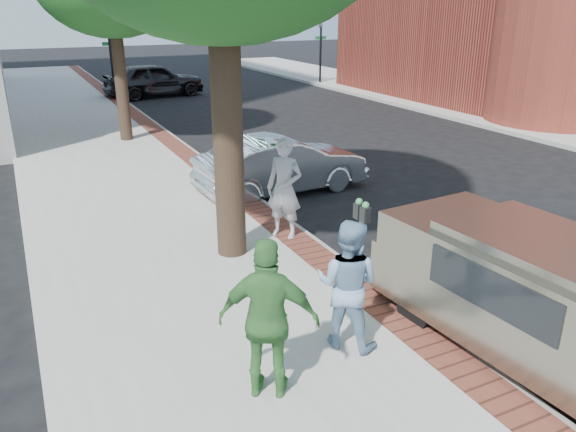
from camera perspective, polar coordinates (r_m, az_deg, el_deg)
ground at (r=9.04m, az=2.32°, el=-8.28°), size 120.00×120.00×0.00m
sidewalk at (r=15.70m, az=-16.76°, el=3.92°), size 5.00×60.00×0.15m
brick_strip at (r=16.15m, az=-9.11°, el=5.31°), size 0.60×60.00×0.01m
curb at (r=16.28m, az=-7.91°, el=5.19°), size 0.10×60.00×0.15m
sidewalk_far at (r=24.01m, az=24.46°, el=8.57°), size 5.00×60.00×0.15m
signal_near at (r=29.38m, az=-17.59°, el=15.66°), size 0.70×0.15×3.80m
signal_far at (r=33.28m, az=3.34°, el=17.03°), size 0.70×0.15×3.80m
parking_meter at (r=8.64m, az=7.45°, el=-1.01°), size 0.12×0.32×1.47m
person_gray at (r=10.61m, az=-0.36°, el=2.81°), size 0.80×0.84×1.93m
person_officer at (r=7.26m, az=6.05°, el=-6.91°), size 1.06×1.08×1.75m
person_green at (r=6.30m, az=-1.96°, el=-10.52°), size 1.21×0.99×1.93m
sedan_silver at (r=13.78m, az=-0.62°, el=5.23°), size 4.32×1.72×1.40m
bg_car at (r=29.64m, az=-13.47°, el=13.31°), size 5.08×2.51×1.67m
van at (r=7.82m, az=24.01°, el=-7.31°), size 2.13×4.79×1.72m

